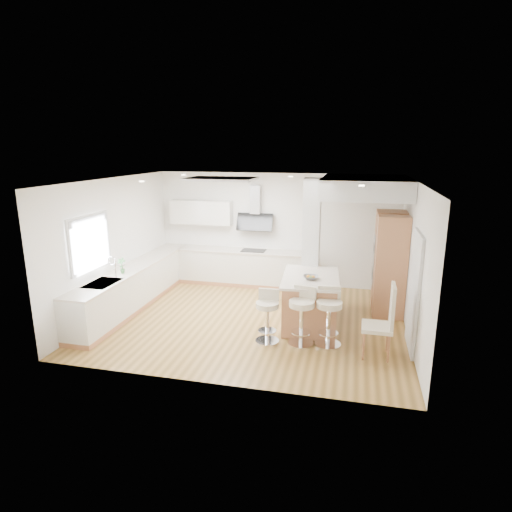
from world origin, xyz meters
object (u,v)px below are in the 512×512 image
(bar_stool_c, at_px, (329,314))
(bar_stool_a, at_px, (267,313))
(dining_chair, at_px, (385,319))
(bar_stool_b, at_px, (302,313))
(peninsula, at_px, (310,300))

(bar_stool_c, bearing_deg, bar_stool_a, 179.56)
(bar_stool_c, relative_size, dining_chair, 0.83)
(bar_stool_c, bearing_deg, dining_chair, -21.24)
(bar_stool_b, bearing_deg, bar_stool_a, -165.20)
(bar_stool_b, distance_m, bar_stool_c, 0.47)
(peninsula, xyz_separation_m, dining_chair, (1.33, -1.08, 0.18))
(dining_chair, bearing_deg, bar_stool_a, 177.20)
(bar_stool_b, height_order, bar_stool_c, bar_stool_c)
(peninsula, height_order, bar_stool_c, peninsula)
(bar_stool_a, bearing_deg, bar_stool_b, 1.84)
(bar_stool_a, distance_m, dining_chair, 2.00)
(peninsula, relative_size, dining_chair, 1.33)
(bar_stool_c, bearing_deg, bar_stool_b, -177.49)
(bar_stool_a, relative_size, bar_stool_c, 0.91)
(peninsula, bearing_deg, bar_stool_a, -128.86)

